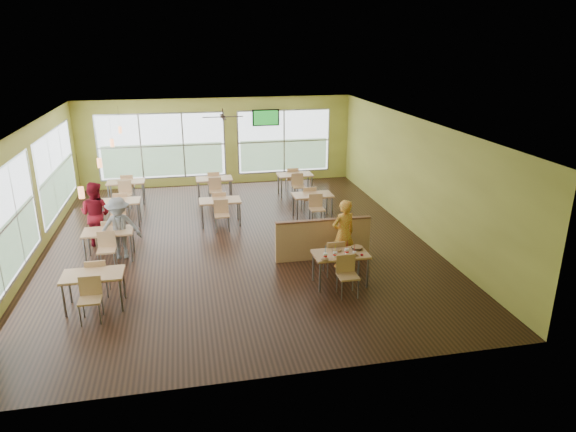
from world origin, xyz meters
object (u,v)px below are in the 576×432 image
at_px(man_plaid, 343,234).
at_px(food_basket, 357,248).
at_px(half_wall_divider, 323,239).
at_px(main_table, 341,258).

distance_m(man_plaid, food_basket, 0.76).
height_order(half_wall_divider, food_basket, half_wall_divider).
xyz_separation_m(half_wall_divider, man_plaid, (0.34, -0.55, 0.32)).
xyz_separation_m(main_table, food_basket, (0.42, 0.15, 0.15)).
bearing_deg(man_plaid, main_table, 52.64).
relative_size(main_table, half_wall_divider, 0.63).
relative_size(main_table, food_basket, 5.59).
distance_m(main_table, half_wall_divider, 1.45).
bearing_deg(food_basket, man_plaid, 96.37).
bearing_deg(food_basket, half_wall_divider, 107.99).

